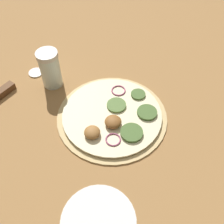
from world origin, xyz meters
TOP-DOWN VIEW (x-y plane):
  - ground_plane at (0.00, 0.00)m, footprint 3.00×3.00m
  - pizza at (0.00, 0.00)m, footprint 0.26×0.26m
  - spice_jar at (0.06, -0.19)m, footprint 0.05×0.05m
  - loose_cap at (0.08, -0.25)m, footprint 0.04×0.04m
  - flour_patch at (0.17, 0.18)m, footprint 0.14×0.14m

SIDE VIEW (x-z plane):
  - ground_plane at x=0.00m, z-range 0.00..0.00m
  - flour_patch at x=0.17m, z-range 0.00..0.00m
  - loose_cap at x=0.08m, z-range 0.00..0.01m
  - pizza at x=0.00m, z-range -0.01..0.02m
  - spice_jar at x=0.06m, z-range 0.00..0.10m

